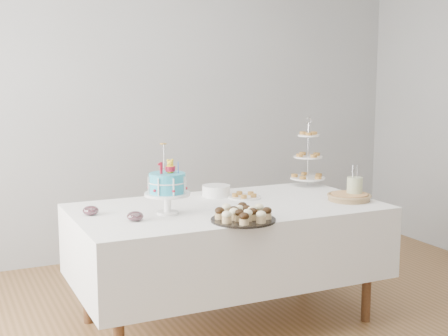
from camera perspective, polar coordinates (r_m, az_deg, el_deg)
name	(u,v)px	position (r m, az deg, el deg)	size (l,w,h in m)	color
walls	(250,117)	(3.58, 2.39, 4.69)	(5.04, 4.04, 2.70)	#96989B
table	(227,241)	(3.99, 0.31, -6.66)	(1.92, 1.02, 0.77)	white
birthday_cake	(167,195)	(3.70, -5.19, -2.48)	(0.27, 0.27, 0.42)	white
cupcake_tray	(243,214)	(3.53, 1.77, -4.21)	(0.37, 0.37, 0.08)	black
pie	(349,197)	(4.17, 11.37, -2.57)	(0.29, 0.29, 0.05)	#A18357
tiered_stand	(308,157)	(4.63, 7.69, 0.99)	(0.26, 0.26, 0.51)	silver
plate_stack	(216,191)	(4.22, -0.72, -2.09)	(0.19, 0.19, 0.07)	white
pastry_plate	(245,196)	(4.17, 1.89, -2.56)	(0.22, 0.22, 0.03)	white
jam_bowl_a	(135,216)	(3.57, -8.12, -4.40)	(0.09, 0.09, 0.06)	silver
jam_bowl_b	(91,211)	(3.76, -12.09, -3.84)	(0.09, 0.09, 0.06)	silver
utensil_pitcher	(355,187)	(4.19, 11.86, -1.75)	(0.11, 0.10, 0.23)	beige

